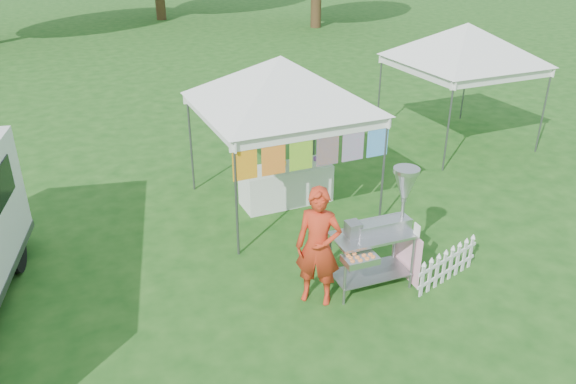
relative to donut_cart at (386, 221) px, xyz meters
name	(u,v)px	position (x,y,z in m)	size (l,w,h in m)	color
ground	(373,301)	(-0.34, -0.33, -1.13)	(120.00, 120.00, 0.00)	#194B15
canopy_main	(281,56)	(-0.34, 3.17, 1.86)	(4.24, 4.24, 3.45)	#59595E
canopy_right	(468,23)	(5.16, 4.67, 1.86)	(4.24, 4.24, 3.45)	#59595E
donut_cart	(386,221)	(0.00, 0.00, 0.00)	(1.42, 0.90, 1.92)	gray
vendor	(318,247)	(-1.10, 0.06, -0.20)	(0.68, 0.44, 1.85)	red
picket_fence	(447,266)	(0.99, -0.35, -0.84)	(1.39, 0.41, 0.56)	silver
display_table	(286,185)	(-0.21, 3.24, -0.74)	(1.80, 0.70, 0.77)	white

